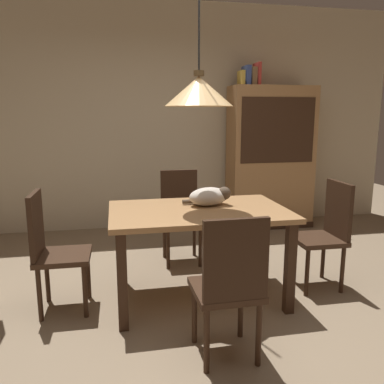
# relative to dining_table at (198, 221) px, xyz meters

# --- Properties ---
(ground) EXTENTS (10.00, 10.00, 0.00)m
(ground) POSITION_rel_dining_table_xyz_m (-0.02, -0.40, -0.65)
(ground) COLOR #847056
(back_wall) EXTENTS (6.40, 0.10, 2.90)m
(back_wall) POSITION_rel_dining_table_xyz_m (-0.02, 2.25, 0.80)
(back_wall) COLOR beige
(back_wall) RESTS_ON ground
(dining_table) EXTENTS (1.40, 0.90, 0.75)m
(dining_table) POSITION_rel_dining_table_xyz_m (0.00, 0.00, 0.00)
(dining_table) COLOR #A87A4C
(dining_table) RESTS_ON ground
(chair_near_front) EXTENTS (0.41, 0.41, 0.93)m
(chair_near_front) POSITION_rel_dining_table_xyz_m (0.00, -0.88, -0.14)
(chair_near_front) COLOR #382316
(chair_near_front) RESTS_ON ground
(chair_left_side) EXTENTS (0.40, 0.40, 0.93)m
(chair_left_side) POSITION_rel_dining_table_xyz_m (-1.13, 0.00, -0.14)
(chair_left_side) COLOR #382316
(chair_left_side) RESTS_ON ground
(chair_right_side) EXTENTS (0.40, 0.40, 0.93)m
(chair_right_side) POSITION_rel_dining_table_xyz_m (1.13, -0.00, -0.14)
(chair_right_side) COLOR #382316
(chair_right_side) RESTS_ON ground
(chair_far_back) EXTENTS (0.41, 0.41, 0.93)m
(chair_far_back) POSITION_rel_dining_table_xyz_m (0.00, 0.88, -0.14)
(chair_far_back) COLOR #382316
(chair_far_back) RESTS_ON ground
(cat_sleeping) EXTENTS (0.40, 0.30, 0.16)m
(cat_sleeping) POSITION_rel_dining_table_xyz_m (0.12, 0.11, 0.18)
(cat_sleeping) COLOR beige
(cat_sleeping) RESTS_ON dining_table
(pendant_lamp) EXTENTS (0.52, 0.52, 1.30)m
(pendant_lamp) POSITION_rel_dining_table_xyz_m (-0.00, 0.00, 1.01)
(pendant_lamp) COLOR #E5B775
(hutch_bookcase) EXTENTS (1.12, 0.45, 1.85)m
(hutch_bookcase) POSITION_rel_dining_table_xyz_m (1.39, 1.92, 0.24)
(hutch_bookcase) COLOR #A87A4C
(hutch_bookcase) RESTS_ON ground
(book_yellow_short) EXTENTS (0.04, 0.20, 0.18)m
(book_yellow_short) POSITION_rel_dining_table_xyz_m (0.96, 1.92, 1.29)
(book_yellow_short) COLOR gold
(book_yellow_short) RESTS_ON hutch_bookcase
(book_blue_wide) EXTENTS (0.06, 0.24, 0.24)m
(book_blue_wide) POSITION_rel_dining_table_xyz_m (1.02, 1.92, 1.32)
(book_blue_wide) COLOR #384C93
(book_blue_wide) RESTS_ON hutch_bookcase
(book_brown_thick) EXTENTS (0.06, 0.24, 0.22)m
(book_brown_thick) POSITION_rel_dining_table_xyz_m (1.10, 1.92, 1.31)
(book_brown_thick) COLOR brown
(book_brown_thick) RESTS_ON hutch_bookcase
(book_red_tall) EXTENTS (0.04, 0.22, 0.28)m
(book_red_tall) POSITION_rel_dining_table_xyz_m (1.17, 1.92, 1.34)
(book_red_tall) COLOR #B73833
(book_red_tall) RESTS_ON hutch_bookcase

